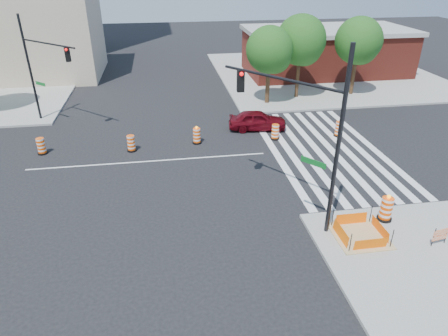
% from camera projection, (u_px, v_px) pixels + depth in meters
% --- Properties ---
extents(ground, '(120.00, 120.00, 0.00)m').
position_uv_depth(ground, '(149.00, 161.00, 23.81)').
color(ground, black).
rests_on(ground, ground).
extents(sidewalk_ne, '(22.00, 22.00, 0.15)m').
position_uv_depth(sidewalk_ne, '(323.00, 73.00, 42.02)').
color(sidewalk_ne, gray).
rests_on(sidewalk_ne, ground).
extents(crosswalk_east, '(6.75, 13.50, 0.01)m').
position_uv_depth(crosswalk_east, '(324.00, 149.00, 25.32)').
color(crosswalk_east, silver).
rests_on(crosswalk_east, ground).
extents(lane_centerline, '(14.00, 0.12, 0.01)m').
position_uv_depth(lane_centerline, '(149.00, 161.00, 23.80)').
color(lane_centerline, silver).
rests_on(lane_centerline, ground).
extents(excavation_pit, '(2.20, 2.20, 0.90)m').
position_uv_depth(excavation_pit, '(360.00, 235.00, 17.08)').
color(excavation_pit, tan).
rests_on(excavation_pit, ground).
extents(brick_storefront, '(16.50, 8.50, 4.60)m').
position_uv_depth(brick_storefront, '(326.00, 51.00, 40.98)').
color(brick_storefront, maroon).
rests_on(brick_storefront, ground).
extents(beige_midrise, '(14.00, 10.00, 10.00)m').
position_uv_depth(beige_midrise, '(22.00, 25.00, 39.07)').
color(beige_midrise, tan).
rests_on(beige_midrise, ground).
extents(red_coupe, '(4.19, 2.10, 1.37)m').
position_uv_depth(red_coupe, '(257.00, 120.00, 27.98)').
color(red_coupe, '#570710').
rests_on(red_coupe, ground).
extents(signal_pole_se, '(3.82, 4.86, 8.00)m').
position_uv_depth(signal_pole_se, '(304.00, 119.00, 16.29)').
color(signal_pole_se, black).
rests_on(signal_pole_se, ground).
extents(signal_pole_nw, '(4.13, 3.92, 7.36)m').
position_uv_depth(signal_pole_nw, '(41.00, 62.00, 27.08)').
color(signal_pole_nw, black).
rests_on(signal_pole_nw, ground).
extents(pit_drum, '(0.67, 0.67, 1.31)m').
position_uv_depth(pit_drum, '(386.00, 209.00, 17.97)').
color(pit_drum, black).
rests_on(pit_drum, ground).
extents(barricade, '(0.75, 0.16, 0.89)m').
position_uv_depth(barricade, '(441.00, 235.00, 16.40)').
color(barricade, '#FF5005').
rests_on(barricade, ground).
extents(tree_north_c, '(3.74, 3.69, 6.28)m').
position_uv_depth(tree_north_c, '(270.00, 52.00, 31.32)').
color(tree_north_c, '#382314').
rests_on(tree_north_c, ground).
extents(tree_north_d, '(4.08, 4.08, 6.93)m').
position_uv_depth(tree_north_d, '(301.00, 43.00, 32.53)').
color(tree_north_d, '#382314').
rests_on(tree_north_d, ground).
extents(tree_north_e, '(3.92, 3.92, 6.66)m').
position_uv_depth(tree_north_e, '(359.00, 43.00, 33.37)').
color(tree_north_e, '#382314').
rests_on(tree_north_e, ground).
extents(median_drum_1, '(0.60, 0.60, 1.02)m').
position_uv_depth(median_drum_1, '(41.00, 147.00, 24.53)').
color(median_drum_1, black).
rests_on(median_drum_1, ground).
extents(median_drum_2, '(0.60, 0.60, 1.02)m').
position_uv_depth(median_drum_2, '(131.00, 144.00, 24.89)').
color(median_drum_2, black).
rests_on(median_drum_2, ground).
extents(median_drum_3, '(0.60, 0.60, 1.18)m').
position_uv_depth(median_drum_3, '(197.00, 136.00, 25.95)').
color(median_drum_3, black).
rests_on(median_drum_3, ground).
extents(median_drum_4, '(0.60, 0.60, 1.02)m').
position_uv_depth(median_drum_4, '(275.00, 132.00, 26.55)').
color(median_drum_4, black).
rests_on(median_drum_4, ground).
extents(median_drum_5, '(0.60, 0.60, 1.02)m').
position_uv_depth(median_drum_5, '(339.00, 130.00, 26.99)').
color(median_drum_5, black).
rests_on(median_drum_5, ground).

